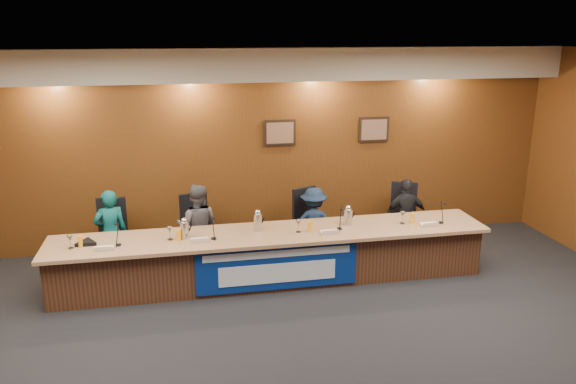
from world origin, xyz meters
name	(u,v)px	position (x,y,z in m)	size (l,w,h in m)	color
floor	(312,378)	(0.00, 0.00, 0.00)	(10.00, 10.00, 0.00)	black
ceiling	(316,61)	(0.00, 0.00, 3.20)	(10.00, 8.00, 0.04)	silver
wall_back	(255,148)	(0.00, 4.00, 1.60)	(10.00, 0.04, 3.20)	#582F12
soffit	(256,65)	(0.00, 3.75, 2.95)	(10.00, 0.50, 0.50)	beige
dais_body	(272,258)	(0.00, 2.40, 0.35)	(6.00, 0.80, 0.70)	#492717
dais_top	(273,234)	(0.00, 2.35, 0.72)	(6.10, 0.95, 0.05)	#A3744D
banner	(278,267)	(0.00, 1.99, 0.38)	(2.20, 0.02, 0.65)	navy
banner_text_upper	(278,254)	(0.00, 1.97, 0.58)	(2.00, 0.01, 0.10)	silver
banner_text_lower	(278,273)	(0.00, 1.97, 0.30)	(1.60, 0.01, 0.28)	silver
wall_photo_left	(280,133)	(0.40, 3.97, 1.85)	(0.52, 0.04, 0.42)	black
wall_photo_right	(374,129)	(2.00, 3.97, 1.85)	(0.52, 0.04, 0.42)	black
panelist_a	(111,233)	(-2.25, 3.07, 0.64)	(0.47, 0.31, 1.28)	#0B4F4D
panelist_b	(198,227)	(-1.01, 3.07, 0.65)	(0.63, 0.49, 1.30)	#4E4E52
panelist_c	(314,224)	(0.77, 3.07, 0.57)	(0.74, 0.43, 1.15)	#122137
panelist_d	(406,216)	(2.27, 3.07, 0.60)	(0.71, 0.29, 1.21)	black
office_chair_a	(113,241)	(-2.25, 3.17, 0.48)	(0.48, 0.48, 0.08)	black
office_chair_b	(198,235)	(-1.01, 3.17, 0.48)	(0.48, 0.48, 0.08)	black
office_chair_c	(312,227)	(0.77, 3.17, 0.48)	(0.48, 0.48, 0.08)	black
office_chair_d	(403,221)	(2.27, 3.17, 0.48)	(0.48, 0.48, 0.08)	black
nameplate_a	(103,248)	(-2.23, 2.07, 0.80)	(0.24, 0.06, 0.09)	white
microphone_a	(119,245)	(-2.06, 2.25, 0.76)	(0.07, 0.07, 0.02)	black
juice_glass_a	(80,241)	(-2.54, 2.31, 0.82)	(0.06, 0.06, 0.15)	#FFA212
water_glass_a	(70,242)	(-2.66, 2.26, 0.84)	(0.08, 0.08, 0.18)	silver
nameplate_b	(199,240)	(-1.02, 2.13, 0.80)	(0.24, 0.06, 0.09)	white
microphone_b	(214,238)	(-0.83, 2.24, 0.76)	(0.07, 0.07, 0.02)	black
juice_glass_b	(179,235)	(-1.28, 2.29, 0.82)	(0.06, 0.06, 0.15)	#FFA212
water_glass_b	(170,233)	(-1.40, 2.33, 0.84)	(0.08, 0.08, 0.18)	silver
nameplate_c	(330,232)	(0.76, 2.09, 0.80)	(0.24, 0.06, 0.09)	white
microphone_c	(339,229)	(0.94, 2.29, 0.76)	(0.07, 0.07, 0.02)	black
juice_glass_c	(310,226)	(0.52, 2.28, 0.82)	(0.06, 0.06, 0.15)	#FFA212
water_glass_c	(298,226)	(0.35, 2.29, 0.84)	(0.08, 0.08, 0.18)	silver
nameplate_d	(431,224)	(2.25, 2.12, 0.80)	(0.24, 0.06, 0.09)	white
microphone_d	(440,222)	(2.46, 2.26, 0.76)	(0.07, 0.07, 0.02)	black
juice_glass_d	(412,218)	(2.05, 2.33, 0.82)	(0.06, 0.06, 0.15)	#FFA212
water_glass_d	(403,218)	(1.91, 2.34, 0.84)	(0.08, 0.08, 0.18)	silver
carafe_left	(185,230)	(-1.20, 2.35, 0.87)	(0.12, 0.12, 0.23)	silver
carafe_mid	(258,222)	(-0.19, 2.46, 0.87)	(0.12, 0.12, 0.25)	silver
carafe_right	(348,217)	(1.11, 2.44, 0.87)	(0.12, 0.12, 0.23)	silver
speakerphone	(87,243)	(-2.48, 2.37, 0.78)	(0.32, 0.32, 0.05)	black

